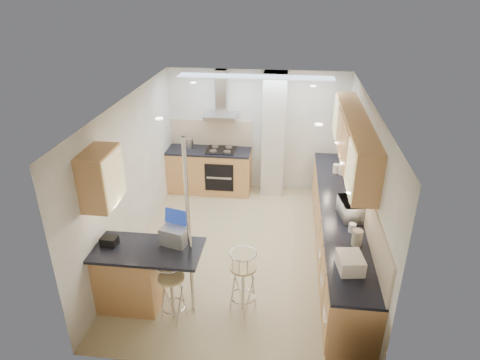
# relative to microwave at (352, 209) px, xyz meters

# --- Properties ---
(ground) EXTENTS (4.80, 4.80, 0.00)m
(ground) POSITION_rel_microwave_xyz_m (-1.61, 0.28, -1.06)
(ground) COLOR tan
(ground) RESTS_ON ground
(room_shell) EXTENTS (3.64, 4.84, 2.51)m
(room_shell) POSITION_rel_microwave_xyz_m (-1.29, 0.66, 0.49)
(room_shell) COLOR silver
(room_shell) RESTS_ON ground
(right_counter) EXTENTS (0.63, 4.40, 0.92)m
(right_counter) POSITION_rel_microwave_xyz_m (-0.11, 0.28, -0.59)
(right_counter) COLOR #BF804C
(right_counter) RESTS_ON ground
(back_counter) EXTENTS (1.70, 0.63, 0.92)m
(back_counter) POSITION_rel_microwave_xyz_m (-2.56, 2.38, -0.59)
(back_counter) COLOR #BF804C
(back_counter) RESTS_ON ground
(peninsula) EXTENTS (1.47, 0.72, 0.94)m
(peninsula) POSITION_rel_microwave_xyz_m (-2.74, -1.17, -0.58)
(peninsula) COLOR #BF804C
(peninsula) RESTS_ON ground
(microwave) EXTENTS (0.41, 0.54, 0.27)m
(microwave) POSITION_rel_microwave_xyz_m (0.00, 0.00, 0.00)
(microwave) COLOR white
(microwave) RESTS_ON right_counter
(laptop) EXTENTS (0.40, 0.34, 0.24)m
(laptop) POSITION_rel_microwave_xyz_m (-2.38, -0.99, 0.00)
(laptop) COLOR #ABAFB3
(laptop) RESTS_ON peninsula
(bag) EXTENTS (0.23, 0.17, 0.12)m
(bag) POSITION_rel_microwave_xyz_m (-3.23, -1.13, -0.06)
(bag) COLOR black
(bag) RESTS_ON peninsula
(bar_stool_near) EXTENTS (0.38, 0.38, 0.88)m
(bar_stool_near) POSITION_rel_microwave_xyz_m (-2.36, -1.36, -0.61)
(bar_stool_near) COLOR tan
(bar_stool_near) RESTS_ON ground
(bar_stool_end) EXTENTS (0.44, 0.44, 0.93)m
(bar_stool_end) POSITION_rel_microwave_xyz_m (-1.47, -1.08, -0.59)
(bar_stool_end) COLOR tan
(bar_stool_end) RESTS_ON ground
(jar_a) EXTENTS (0.13, 0.13, 0.18)m
(jar_a) POSITION_rel_microwave_xyz_m (0.01, 1.51, -0.05)
(jar_a) COLOR silver
(jar_a) RESTS_ON right_counter
(jar_b) EXTENTS (0.11, 0.11, 0.16)m
(jar_b) POSITION_rel_microwave_xyz_m (-0.09, 1.56, -0.05)
(jar_b) COLOR silver
(jar_b) RESTS_ON right_counter
(jar_c) EXTENTS (0.15, 0.15, 0.22)m
(jar_c) POSITION_rel_microwave_xyz_m (-0.01, -0.72, -0.03)
(jar_c) COLOR #B0A68C
(jar_c) RESTS_ON right_counter
(jar_d) EXTENTS (0.13, 0.13, 0.13)m
(jar_d) POSITION_rel_microwave_xyz_m (-0.03, -0.40, -0.07)
(jar_d) COLOR white
(jar_d) RESTS_ON right_counter
(bread_bin) EXTENTS (0.34, 0.40, 0.19)m
(bread_bin) POSITION_rel_microwave_xyz_m (-0.16, -1.26, -0.04)
(bread_bin) COLOR silver
(bread_bin) RESTS_ON right_counter
(kettle) EXTENTS (0.16, 0.16, 0.22)m
(kettle) POSITION_rel_microwave_xyz_m (-2.96, 2.41, -0.03)
(kettle) COLOR #AEAFB2
(kettle) RESTS_ON back_counter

